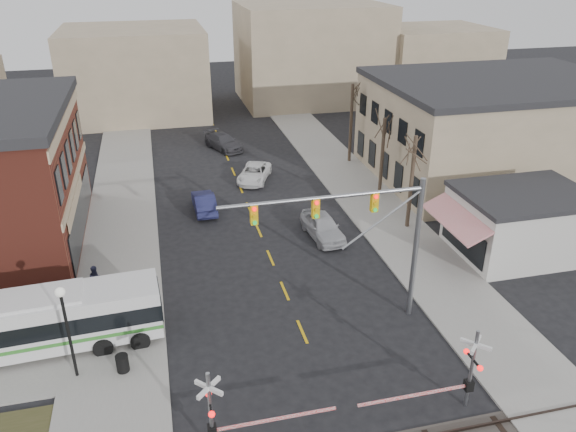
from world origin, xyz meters
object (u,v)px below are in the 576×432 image
object	(u,v)px
rr_crossing_east	(462,371)
pedestrian_far	(96,280)
car_b	(204,202)
car_a	(323,226)
pedestrian_near	(129,308)
trash_bin	(122,363)
car_c	(254,173)
car_d	(223,142)
street_lamp	(65,315)
traffic_signal_mast	(366,225)
transit_bus	(36,322)
rr_crossing_west	(222,412)

from	to	relation	value
rr_crossing_east	pedestrian_far	xyz separation A→B (m)	(-15.84, 12.83, -0.94)
car_b	pedestrian_far	xyz separation A→B (m)	(-7.21, -10.20, 0.30)
car_a	pedestrian_far	xyz separation A→B (m)	(-14.75, -3.93, 0.21)
rr_crossing_east	pedestrian_near	xyz separation A→B (m)	(-14.00, 9.76, -1.08)
trash_bin	car_c	xyz separation A→B (m)	(10.52, 22.51, 0.12)
car_d	pedestrian_near	xyz separation A→B (m)	(-8.78, -27.50, 0.14)
street_lamp	pedestrian_near	distance (m)	5.27
trash_bin	traffic_signal_mast	bearing A→B (deg)	5.77
traffic_signal_mast	car_a	size ratio (longest dim) A/B	2.15
traffic_signal_mast	pedestrian_far	size ratio (longest dim) A/B	5.69
pedestrian_near	car_c	bearing A→B (deg)	-45.34
trash_bin	pedestrian_far	distance (m)	7.29
rr_crossing_east	car_d	distance (m)	37.65
car_a	rr_crossing_east	bearing A→B (deg)	-91.47
traffic_signal_mast	transit_bus	bearing A→B (deg)	175.30
pedestrian_near	car_b	bearing A→B (deg)	-38.39
rr_crossing_west	car_c	size ratio (longest dim) A/B	1.15
traffic_signal_mast	street_lamp	world-z (taller)	traffic_signal_mast
car_c	trash_bin	bearing A→B (deg)	-91.69
trash_bin	car_c	bearing A→B (deg)	64.94
car_b	rr_crossing_east	bearing A→B (deg)	109.15
car_a	car_b	size ratio (longest dim) A/B	1.09
traffic_signal_mast	car_c	xyz separation A→B (m)	(-1.85, 21.26, -5.09)
traffic_signal_mast	pedestrian_far	xyz separation A→B (m)	(-13.92, 5.86, -4.73)
car_b	pedestrian_far	size ratio (longest dim) A/B	2.44
street_lamp	trash_bin	world-z (taller)	street_lamp
car_a	car_d	size ratio (longest dim) A/B	0.94
rr_crossing_east	car_d	size ratio (longest dim) A/B	1.09
street_lamp	trash_bin	distance (m)	3.65
car_c	rr_crossing_west	bearing A→B (deg)	-79.64
transit_bus	rr_crossing_west	bearing A→B (deg)	-45.70
transit_bus	car_d	xyz separation A→B (m)	(13.08, 28.95, -1.00)
transit_bus	car_c	bearing A→B (deg)	53.90
rr_crossing_west	car_a	size ratio (longest dim) A/B	1.16
street_lamp	traffic_signal_mast	bearing A→B (deg)	4.22
pedestrian_far	car_c	bearing A→B (deg)	26.53
rr_crossing_east	pedestrian_far	size ratio (longest dim) A/B	3.07
trash_bin	rr_crossing_east	bearing A→B (deg)	-21.79
car_c	street_lamp	bearing A→B (deg)	-96.14
traffic_signal_mast	rr_crossing_east	world-z (taller)	traffic_signal_mast
car_d	traffic_signal_mast	bearing A→B (deg)	-106.68
car_a	pedestrian_near	bearing A→B (deg)	-156.76
car_c	car_d	xyz separation A→B (m)	(-1.44, 9.04, 0.07)
traffic_signal_mast	pedestrian_near	distance (m)	13.31
transit_bus	car_b	bearing A→B (deg)	56.69
pedestrian_near	rr_crossing_east	bearing A→B (deg)	-141.26
car_c	rr_crossing_east	bearing A→B (deg)	-59.01
pedestrian_far	transit_bus	bearing A→B (deg)	-143.92
car_d	pedestrian_far	distance (m)	26.65
street_lamp	pedestrian_far	xyz separation A→B (m)	(0.57, 6.93, -2.50)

